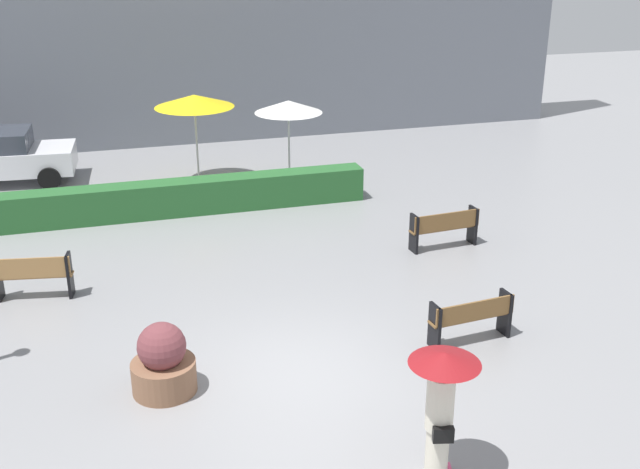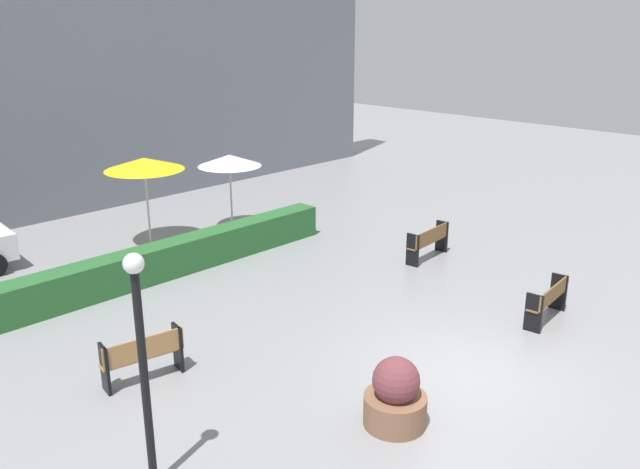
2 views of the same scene
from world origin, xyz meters
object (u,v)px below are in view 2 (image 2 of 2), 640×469
Objects in this scene: lamp_post at (141,348)px; patio_umbrella_yellow at (144,164)px; bench_near_right at (548,299)px; bench_far_left at (143,355)px; bench_far_right at (429,240)px; patio_umbrella_white at (230,161)px; planter_pot at (395,397)px.

patio_umbrella_yellow is (5.71, 9.26, 0.25)m from lamp_post.
bench_near_right is 8.69m from bench_far_left.
bench_far_right is at bearing 71.30° from bench_near_right.
lamp_post is (-9.11, 1.50, 1.70)m from bench_near_right.
bench_far_left is 9.31m from patio_umbrella_white.
bench_near_right is at bearing -85.52° from patio_umbrella_white.
patio_umbrella_white is (-2.23, 5.96, 1.72)m from bench_far_right.
patio_umbrella_yellow is at bearing 107.56° from bench_near_right.
bench_far_left is at bearing 151.73° from bench_near_right.
planter_pot is (-6.92, -4.26, -0.02)m from bench_far_right.
bench_near_right is 0.66× the size of patio_umbrella_white.
bench_far_right is at bearing 31.63° from planter_pot.
patio_umbrella_yellow is (2.09, 10.80, 1.94)m from planter_pot.
bench_far_left reaches higher than bench_near_right.
patio_umbrella_yellow is (-3.40, 10.76, 1.95)m from bench_near_right.
lamp_post is at bearing -119.00° from bench_far_left.
lamp_post is 1.46× the size of patio_umbrella_white.
bench_near_right is 5.49m from planter_pot.
lamp_post reaches higher than patio_umbrella_white.
patio_umbrella_white reaches higher than bench_near_right.
bench_far_left is 1.28× the size of planter_pot.
patio_umbrella_yellow is at bearing 57.36° from bench_far_left.
bench_far_left is 0.59× the size of patio_umbrella_yellow.
bench_far_right is 11.01m from lamp_post.
lamp_post is at bearing 170.68° from bench_near_right.
planter_pot is (2.17, -4.16, -0.03)m from bench_far_left.
lamp_post is (-3.62, 1.54, 1.69)m from planter_pot.
patio_umbrella_yellow reaches higher than patio_umbrella_white.
lamp_post is 12.02m from patio_umbrella_white.
lamp_post reaches higher than patio_umbrella_yellow.
patio_umbrella_white is (2.61, -0.58, -0.20)m from patio_umbrella_yellow.
bench_far_right is 9.09m from bench_far_left.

